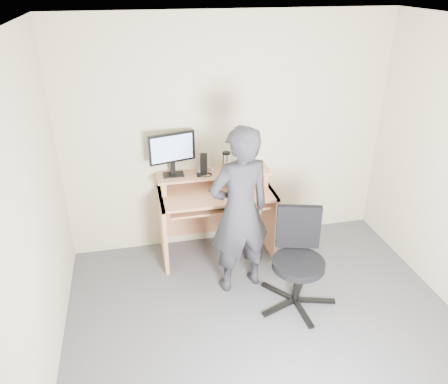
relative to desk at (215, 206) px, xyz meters
name	(u,v)px	position (x,y,z in m)	size (l,w,h in m)	color
ground	(275,345)	(0.20, -1.53, -0.55)	(3.50, 3.50, 0.00)	#4C4D51
back_wall	(229,136)	(0.20, 0.22, 0.70)	(3.50, 0.02, 2.50)	beige
ceiling	(297,31)	(0.20, -1.53, 1.95)	(3.50, 3.50, 0.02)	white
desk	(215,206)	(0.00, 0.00, 0.00)	(1.20, 0.60, 0.91)	tan
monitor	(172,150)	(-0.42, 0.09, 0.64)	(0.48, 0.15, 0.46)	black
external_drive	(204,164)	(-0.10, 0.08, 0.46)	(0.07, 0.13, 0.20)	black
travel_mug	(226,162)	(0.14, 0.09, 0.46)	(0.09, 0.09, 0.19)	silver
smartphone	(229,171)	(0.17, 0.07, 0.37)	(0.07, 0.13, 0.01)	black
charger	(199,175)	(-0.17, 0.00, 0.38)	(0.04, 0.04, 0.04)	black
headphones	(206,170)	(-0.08, 0.12, 0.37)	(0.16, 0.16, 0.02)	silver
keyboard	(209,204)	(-0.09, -0.17, 0.12)	(0.46, 0.18, 0.03)	black
mouse	(240,193)	(0.23, -0.18, 0.22)	(0.10, 0.06, 0.04)	black
office_chair	(298,255)	(0.57, -1.00, -0.05)	(0.72, 0.70, 0.91)	black
person	(240,212)	(0.10, -0.67, 0.28)	(0.61, 0.40, 1.66)	black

